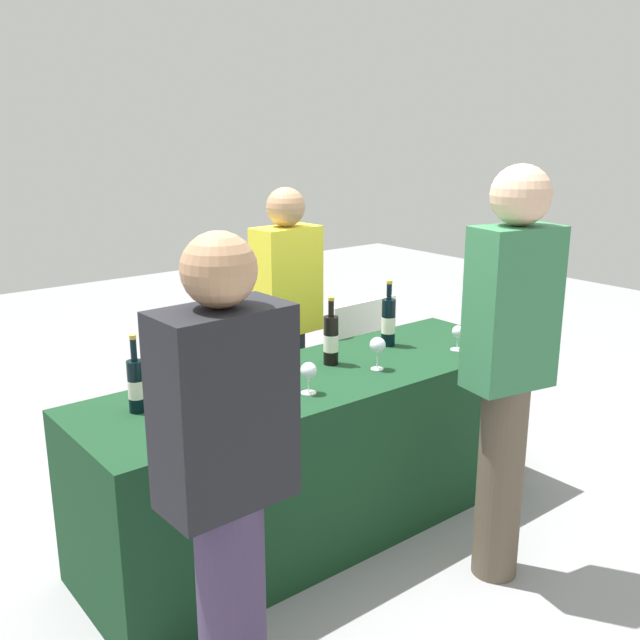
{
  "coord_description": "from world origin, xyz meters",
  "views": [
    {
      "loc": [
        -1.88,
        -2.35,
        1.84
      ],
      "look_at": [
        0.0,
        0.0,
        1.01
      ],
      "focal_mm": 39.95,
      "sensor_mm": 36.0,
      "label": 1
    }
  ],
  "objects_px": {
    "wine_bottle_1": "(253,352)",
    "wine_glass_1": "(378,346)",
    "wine_bottle_2": "(331,340)",
    "guest_1": "(509,359)",
    "wine_bottle_0": "(136,385)",
    "server_pouring": "(287,317)",
    "menu_board": "(364,361)",
    "guest_0": "(227,478)",
    "wine_glass_2": "(458,333)",
    "wine_bottle_3": "(388,322)",
    "wine_glass_0": "(309,372)"
  },
  "relations": [
    {
      "from": "guest_0",
      "to": "wine_bottle_3",
      "type": "bearing_deg",
      "value": 28.3
    },
    {
      "from": "wine_bottle_1",
      "to": "wine_glass_1",
      "type": "xyz_separation_m",
      "value": [
        0.48,
        -0.29,
        0.0
      ]
    },
    {
      "from": "wine_bottle_0",
      "to": "wine_glass_1",
      "type": "height_order",
      "value": "wine_bottle_0"
    },
    {
      "from": "wine_bottle_3",
      "to": "menu_board",
      "type": "xyz_separation_m",
      "value": [
        0.47,
        0.7,
        -0.49
      ]
    },
    {
      "from": "wine_bottle_0",
      "to": "wine_bottle_1",
      "type": "relative_size",
      "value": 1.03
    },
    {
      "from": "wine_glass_1",
      "to": "guest_0",
      "type": "xyz_separation_m",
      "value": [
        -1.17,
        -0.61,
        -0.02
      ]
    },
    {
      "from": "wine_bottle_1",
      "to": "guest_0",
      "type": "distance_m",
      "value": 1.13
    },
    {
      "from": "guest_1",
      "to": "wine_glass_2",
      "type": "bearing_deg",
      "value": 67.42
    },
    {
      "from": "wine_bottle_0",
      "to": "server_pouring",
      "type": "bearing_deg",
      "value": 26.3
    },
    {
      "from": "wine_bottle_1",
      "to": "wine_glass_0",
      "type": "xyz_separation_m",
      "value": [
        0.05,
        -0.33,
        -0.01
      ]
    },
    {
      "from": "wine_bottle_1",
      "to": "wine_bottle_2",
      "type": "distance_m",
      "value": 0.38
    },
    {
      "from": "server_pouring",
      "to": "wine_glass_0",
      "type": "bearing_deg",
      "value": 55.81
    },
    {
      "from": "wine_bottle_1",
      "to": "wine_glass_1",
      "type": "bearing_deg",
      "value": -30.77
    },
    {
      "from": "menu_board",
      "to": "wine_glass_1",
      "type": "bearing_deg",
      "value": -131.74
    },
    {
      "from": "wine_bottle_2",
      "to": "server_pouring",
      "type": "bearing_deg",
      "value": 73.56
    },
    {
      "from": "wine_bottle_3",
      "to": "server_pouring",
      "type": "height_order",
      "value": "server_pouring"
    },
    {
      "from": "wine_bottle_2",
      "to": "wine_glass_0",
      "type": "xyz_separation_m",
      "value": [
        -0.31,
        -0.23,
        -0.02
      ]
    },
    {
      "from": "server_pouring",
      "to": "menu_board",
      "type": "distance_m",
      "value": 0.86
    },
    {
      "from": "wine_bottle_2",
      "to": "menu_board",
      "type": "xyz_separation_m",
      "value": [
        0.89,
        0.75,
        -0.49
      ]
    },
    {
      "from": "wine_glass_0",
      "to": "wine_glass_2",
      "type": "distance_m",
      "value": 0.94
    },
    {
      "from": "wine_bottle_0",
      "to": "guest_0",
      "type": "bearing_deg",
      "value": -96.78
    },
    {
      "from": "wine_bottle_3",
      "to": "wine_glass_1",
      "type": "xyz_separation_m",
      "value": [
        -0.3,
        -0.24,
        -0.01
      ]
    },
    {
      "from": "guest_0",
      "to": "menu_board",
      "type": "xyz_separation_m",
      "value": [
        1.94,
        1.54,
        -0.46
      ]
    },
    {
      "from": "wine_bottle_2",
      "to": "menu_board",
      "type": "distance_m",
      "value": 1.26
    },
    {
      "from": "wine_bottle_3",
      "to": "wine_glass_2",
      "type": "distance_m",
      "value": 0.35
    },
    {
      "from": "wine_bottle_0",
      "to": "server_pouring",
      "type": "height_order",
      "value": "server_pouring"
    },
    {
      "from": "wine_bottle_0",
      "to": "wine_glass_0",
      "type": "distance_m",
      "value": 0.69
    },
    {
      "from": "wine_bottle_1",
      "to": "wine_glass_2",
      "type": "relative_size",
      "value": 2.4
    },
    {
      "from": "wine_bottle_0",
      "to": "wine_bottle_1",
      "type": "distance_m",
      "value": 0.59
    },
    {
      "from": "wine_bottle_2",
      "to": "wine_glass_0",
      "type": "height_order",
      "value": "wine_bottle_2"
    },
    {
      "from": "wine_bottle_2",
      "to": "guest_0",
      "type": "distance_m",
      "value": 1.32
    },
    {
      "from": "wine_bottle_2",
      "to": "wine_glass_1",
      "type": "xyz_separation_m",
      "value": [
        0.12,
        -0.19,
        -0.01
      ]
    },
    {
      "from": "guest_0",
      "to": "menu_board",
      "type": "distance_m",
      "value": 2.52
    },
    {
      "from": "wine_glass_2",
      "to": "server_pouring",
      "type": "height_order",
      "value": "server_pouring"
    },
    {
      "from": "wine_bottle_0",
      "to": "menu_board",
      "type": "distance_m",
      "value": 2.03
    },
    {
      "from": "wine_bottle_2",
      "to": "guest_0",
      "type": "bearing_deg",
      "value": -142.72
    },
    {
      "from": "wine_glass_0",
      "to": "guest_1",
      "type": "height_order",
      "value": "guest_1"
    },
    {
      "from": "guest_1",
      "to": "menu_board",
      "type": "height_order",
      "value": "guest_1"
    },
    {
      "from": "wine_bottle_2",
      "to": "wine_bottle_1",
      "type": "bearing_deg",
      "value": 165.22
    },
    {
      "from": "wine_bottle_1",
      "to": "wine_glass_0",
      "type": "bearing_deg",
      "value": -80.89
    },
    {
      "from": "wine_glass_2",
      "to": "wine_glass_1",
      "type": "bearing_deg",
      "value": 176.0
    },
    {
      "from": "wine_glass_2",
      "to": "wine_bottle_0",
      "type": "bearing_deg",
      "value": 170.86
    },
    {
      "from": "menu_board",
      "to": "wine_bottle_0",
      "type": "bearing_deg",
      "value": -160.95
    },
    {
      "from": "server_pouring",
      "to": "menu_board",
      "type": "relative_size",
      "value": 1.95
    },
    {
      "from": "wine_bottle_2",
      "to": "guest_1",
      "type": "bearing_deg",
      "value": -74.56
    },
    {
      "from": "wine_bottle_3",
      "to": "guest_0",
      "type": "xyz_separation_m",
      "value": [
        -1.46,
        -0.84,
        -0.04
      ]
    },
    {
      "from": "wine_bottle_2",
      "to": "wine_bottle_3",
      "type": "height_order",
      "value": "wine_bottle_3"
    },
    {
      "from": "wine_bottle_1",
      "to": "wine_glass_1",
      "type": "distance_m",
      "value": 0.56
    },
    {
      "from": "wine_bottle_1",
      "to": "wine_bottle_2",
      "type": "relative_size",
      "value": 0.94
    },
    {
      "from": "wine_glass_2",
      "to": "guest_0",
      "type": "bearing_deg",
      "value": -161.13
    }
  ]
}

